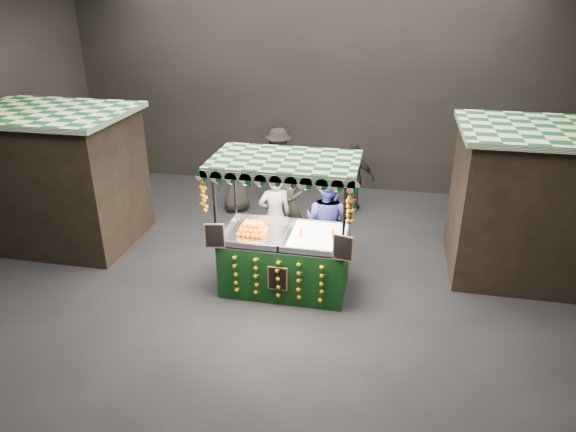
# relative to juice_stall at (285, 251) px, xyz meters

# --- Properties ---
(ground) EXTENTS (12.00, 12.00, 0.00)m
(ground) POSITION_rel_juice_stall_xyz_m (-0.26, -0.05, -0.71)
(ground) COLOR black
(ground) RESTS_ON ground
(market_hall) EXTENTS (12.10, 10.10, 5.05)m
(market_hall) POSITION_rel_juice_stall_xyz_m (-0.26, -0.05, 2.68)
(market_hall) COLOR black
(market_hall) RESTS_ON ground
(neighbour_stall_left) EXTENTS (3.00, 2.20, 2.60)m
(neighbour_stall_left) POSITION_rel_juice_stall_xyz_m (-4.66, 0.95, 0.60)
(neighbour_stall_left) COLOR black
(neighbour_stall_left) RESTS_ON ground
(neighbour_stall_right) EXTENTS (3.00, 2.20, 2.60)m
(neighbour_stall_right) POSITION_rel_juice_stall_xyz_m (4.14, 1.45, 0.60)
(neighbour_stall_right) COLOR black
(neighbour_stall_right) RESTS_ON ground
(juice_stall) EXTENTS (2.35, 1.38, 2.28)m
(juice_stall) POSITION_rel_juice_stall_xyz_m (0.00, 0.00, 0.00)
(juice_stall) COLOR black
(juice_stall) RESTS_ON ground
(vendor_grey) EXTENTS (0.71, 0.60, 1.66)m
(vendor_grey) POSITION_rel_juice_stall_xyz_m (-0.42, 1.07, 0.12)
(vendor_grey) COLOR slate
(vendor_grey) RESTS_ON ground
(vendor_blue) EXTENTS (1.04, 0.93, 1.76)m
(vendor_blue) POSITION_rel_juice_stall_xyz_m (0.57, 0.87, 0.17)
(vendor_blue) COLOR navy
(vendor_blue) RESTS_ON ground
(shopper_0) EXTENTS (0.66, 0.49, 1.66)m
(shopper_0) POSITION_rel_juice_stall_xyz_m (-0.30, 1.75, 0.12)
(shopper_0) COLOR black
(shopper_0) RESTS_ON ground
(shopper_1) EXTENTS (1.12, 1.04, 1.84)m
(shopper_1) POSITION_rel_juice_stall_xyz_m (4.11, 2.20, 0.21)
(shopper_1) COLOR #2A2522
(shopper_1) RESTS_ON ground
(shopper_2) EXTENTS (0.96, 0.48, 1.58)m
(shopper_2) POSITION_rel_juice_stall_xyz_m (0.79, 3.52, 0.08)
(shopper_2) COLOR black
(shopper_2) RESTS_ON ground
(shopper_3) EXTENTS (1.27, 1.16, 1.72)m
(shopper_3) POSITION_rel_juice_stall_xyz_m (-0.97, 3.83, 0.15)
(shopper_3) COLOR black
(shopper_3) RESTS_ON ground
(shopper_4) EXTENTS (0.92, 0.84, 1.58)m
(shopper_4) POSITION_rel_juice_stall_xyz_m (-1.75, 3.00, 0.08)
(shopper_4) COLOR #272420
(shopper_4) RESTS_ON ground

